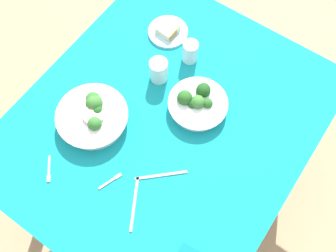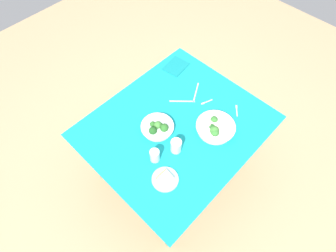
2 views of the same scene
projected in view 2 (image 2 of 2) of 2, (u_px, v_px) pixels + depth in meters
The scene contains 12 objects.
ground_plane at pixel (174, 168), 2.60m from camera, with size 6.00×6.00×0.00m, color tan.
dining_table at pixel (176, 133), 2.08m from camera, with size 1.24×1.07×0.72m.
broccoli_bowl_far at pixel (215, 128), 1.94m from camera, with size 0.28×0.28×0.10m.
broccoli_bowl_near at pixel (158, 128), 1.95m from camera, with size 0.23×0.23×0.09m.
bread_side_plate at pixel (165, 179), 1.76m from camera, with size 0.17×0.17×0.04m.
water_glass_center at pixel (176, 146), 1.84m from camera, with size 0.07×0.07×0.10m, color silver.
water_glass_side at pixel (155, 156), 1.81m from camera, with size 0.06×0.06×0.10m, color silver.
fork_by_far_bowl at pixel (237, 110), 2.06m from camera, with size 0.08×0.07×0.00m.
fork_by_near_bowl at pixel (206, 102), 2.10m from camera, with size 0.09×0.04×0.00m.
table_knife_left at pixel (196, 92), 2.16m from camera, with size 0.20×0.01×0.00m, color #B7B7BC.
table_knife_right at pixel (182, 101), 2.11m from camera, with size 0.19×0.01×0.00m, color #B7B7BC.
napkin_folded_upper at pixel (176, 66), 2.31m from camera, with size 0.19×0.15×0.01m, color #0F777D.
Camera 2 is at (0.82, 0.71, 2.39)m, focal length 29.63 mm.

